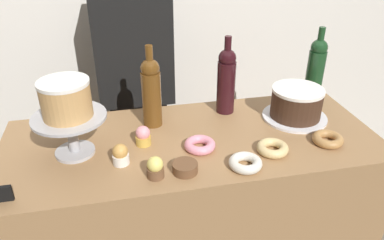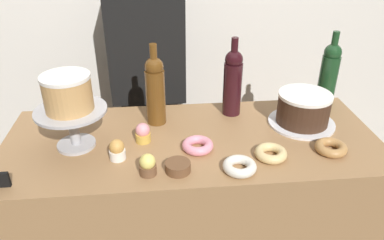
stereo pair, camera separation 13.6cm
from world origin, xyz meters
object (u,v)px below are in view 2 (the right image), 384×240
Objects in this scene: wine_bottle_amber at (155,89)px; cookie_stack at (178,167)px; wine_bottle_green at (329,74)px; cupcake_lemon at (148,165)px; cupcake_caramel at (117,150)px; wine_bottle_dark_red at (233,81)px; donut_sugar at (240,166)px; cupcake_strawberry at (143,133)px; cake_stand_pedestal at (73,121)px; donut_pink at (198,145)px; barista_figure at (150,97)px; donut_maple at (331,148)px; donut_glazed at (271,153)px; white_layer_cake at (67,93)px; chocolate_round_cake at (304,108)px.

wine_bottle_amber is 0.37m from cookie_stack.
wine_bottle_green is 0.89m from cupcake_lemon.
cupcake_caramel is 0.22m from cookie_stack.
donut_sugar is at bearing -96.96° from wine_bottle_dark_red.
cupcake_strawberry is (-0.05, -0.14, -0.11)m from wine_bottle_amber.
wine_bottle_green is 0.94m from cupcake_caramel.
cupcake_caramel is at bearing -119.29° from wine_bottle_amber.
wine_bottle_green is at bearing 13.11° from cake_stand_pedestal.
cupcake_lemon is 0.10m from cookie_stack.
donut_pink is 0.19m from donut_sugar.
donut_pink is (0.18, 0.13, -0.02)m from cupcake_lemon.
cupcake_strawberry is at bearing 120.67° from cookie_stack.
barista_figure reaches higher than cupcake_lemon.
donut_pink is at bearing -123.11° from wine_bottle_dark_red.
wine_bottle_green is at bearing 7.06° from wine_bottle_amber.
wine_bottle_dark_red is 0.46m from donut_maple.
cupcake_strawberry is at bearing 161.53° from donut_glazed.
wine_bottle_dark_red is at bearing -47.95° from barista_figure.
donut_maple is (0.66, -0.13, -0.02)m from cupcake_strawberry.
cake_stand_pedestal is at bearing 171.99° from donut_maple.
white_layer_cake is 2.24× the size of cupcake_strawberry.
cake_stand_pedestal is at bearing -175.00° from chocolate_round_cake.
cupcake_lemon is 0.66× the size of donut_sugar.
cupcake_lemon is (-0.03, -0.34, -0.11)m from wine_bottle_amber.
wine_bottle_amber reaches higher than chocolate_round_cake.
wine_bottle_green is at bearing -23.91° from barista_figure.
donut_glazed is at bearing -77.56° from wine_bottle_dark_red.
cake_stand_pedestal is at bearing 171.36° from donut_pink.
white_layer_cake reaches higher than cupcake_lemon.
wine_bottle_green is at bearing 5.85° from wine_bottle_dark_red.
cake_stand_pedestal is 3.36× the size of cupcake_caramel.
cookie_stack is 0.78m from barista_figure.
wine_bottle_amber reaches higher than cupcake_lemon.
chocolate_round_cake is at bearing 48.98° from donut_glazed.
cupcake_lemon is 0.66× the size of donut_maple.
wine_bottle_amber is 4.38× the size of cupcake_lemon.
cake_stand_pedestal is 0.67m from barista_figure.
cupcake_strawberry is at bearing 1.56° from white_layer_cake.
cake_stand_pedestal reaches higher than donut_pink.
wine_bottle_green reaches higher than donut_sugar.
cookie_stack is (0.36, -0.19, -0.20)m from white_layer_cake.
cupcake_caramel is at bearing -31.96° from white_layer_cake.
wine_bottle_amber reaches higher than cookie_stack.
donut_pink is (0.19, -0.07, -0.02)m from cupcake_strawberry.
cupcake_caramel reaches higher than donut_sugar.
cupcake_lemon is at bearing -150.59° from wine_bottle_green.
cupcake_lemon is (-0.35, -0.39, -0.11)m from wine_bottle_dark_red.
cupcake_strawberry reaches higher than donut_glazed.
donut_sugar is at bearing -137.96° from chocolate_round_cake.
wine_bottle_dark_red reaches higher than donut_maple.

